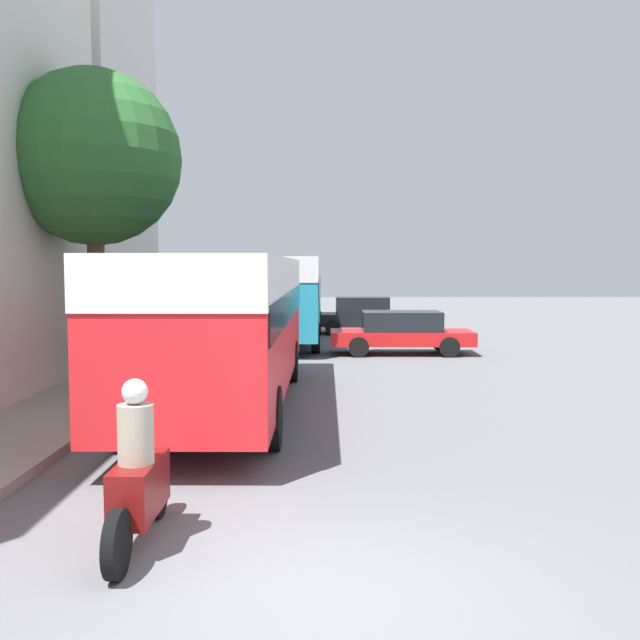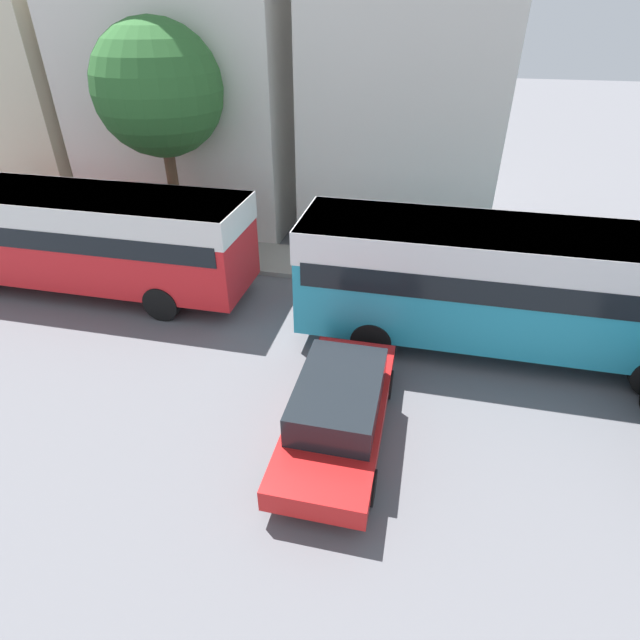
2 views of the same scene
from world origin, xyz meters
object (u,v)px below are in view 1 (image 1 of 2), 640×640
motorcycle_behind_lead (138,480)px  car_crossing (401,332)px  bus_lead (226,311)px  car_far_curb (362,315)px  bus_following (286,288)px

motorcycle_behind_lead → car_crossing: 16.50m
motorcycle_behind_lead → car_crossing: bearing=74.7°
bus_lead → car_far_curb: 16.39m
car_far_curb → motorcycle_behind_lead: bearing=-8.5°
car_crossing → car_far_curb: car_far_curb is taller
bus_lead → motorcycle_behind_lead: 7.21m
car_crossing → bus_lead: bearing=153.3°
bus_lead → bus_following: size_ratio=1.05×
bus_lead → bus_following: 12.23m
bus_following → car_crossing: bus_following is taller
bus_lead → motorcycle_behind_lead: size_ratio=4.76×
bus_lead → motorcycle_behind_lead: bus_lead is taller
motorcycle_behind_lead → car_far_curb: motorcycle_behind_lead is taller
bus_lead → motorcycle_behind_lead: bearing=-89.3°
bus_following → motorcycle_behind_lead: bus_following is taller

